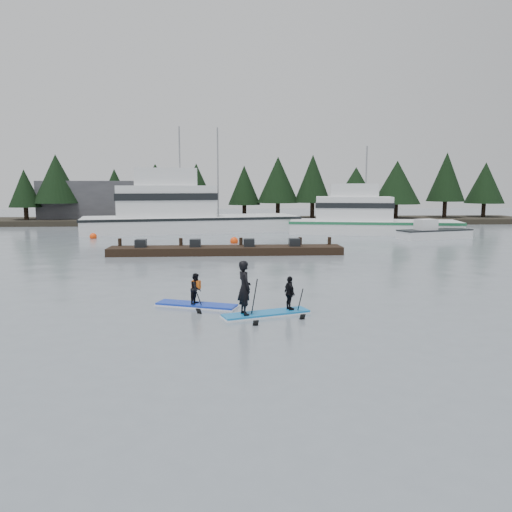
{
  "coord_description": "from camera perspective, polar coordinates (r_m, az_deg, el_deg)",
  "views": [
    {
      "loc": [
        -1.54,
        -17.64,
        4.45
      ],
      "look_at": [
        0.0,
        6.0,
        1.1
      ],
      "focal_mm": 35.0,
      "sensor_mm": 36.0,
      "label": 1
    }
  ],
  "objects": [
    {
      "name": "fishing_boat_large",
      "position": [
        49.11,
        -8.12,
        3.79
      ],
      "size": [
        21.19,
        9.5,
        11.24
      ],
      "rotation": [
        0.0,
        0.0,
        0.19
      ],
      "color": "white",
      "rests_on": "ground"
    },
    {
      "name": "ground",
      "position": [
        18.25,
        1.23,
        -6.06
      ],
      "size": [
        160.0,
        160.0,
        0.0
      ],
      "primitive_type": "plane",
      "color": "slate",
      "rests_on": "ground"
    },
    {
      "name": "floating_dock",
      "position": [
        32.66,
        -3.44,
        0.65
      ],
      "size": [
        15.17,
        2.06,
        0.51
      ],
      "primitive_type": "cube",
      "rotation": [
        0.0,
        0.0,
        -0.0
      ],
      "color": "black",
      "rests_on": "ground"
    },
    {
      "name": "buoy_c",
      "position": [
        47.1,
        14.36,
        2.37
      ],
      "size": [
        0.54,
        0.54,
        0.54
      ],
      "primitive_type": "sphere",
      "color": "#FF430C",
      "rests_on": "ground"
    },
    {
      "name": "skiff",
      "position": [
        45.09,
        19.75,
        2.39
      ],
      "size": [
        6.73,
        3.69,
        0.75
      ],
      "primitive_type": "cube",
      "rotation": [
        0.0,
        0.0,
        0.29
      ],
      "color": "white",
      "rests_on": "ground"
    },
    {
      "name": "paddleboard_solo",
      "position": [
        18.64,
        -6.83,
        -4.56
      ],
      "size": [
        3.09,
        1.75,
        1.76
      ],
      "rotation": [
        0.0,
        0.0,
        -0.36
      ],
      "color": "#1332B7",
      "rests_on": "ground"
    },
    {
      "name": "treeline",
      "position": [
        59.82,
        -2.25,
        3.77
      ],
      "size": [
        60.0,
        4.0,
        8.0
      ],
      "primitive_type": null,
      "color": "black",
      "rests_on": "ground"
    },
    {
      "name": "waterfront_building",
      "position": [
        62.91,
        -15.24,
        5.99
      ],
      "size": [
        18.0,
        6.0,
        5.0
      ],
      "primitive_type": "cube",
      "color": "#4C4C51",
      "rests_on": "ground"
    },
    {
      "name": "buoy_a",
      "position": [
        44.58,
        -18.1,
        1.92
      ],
      "size": [
        0.59,
        0.59,
        0.59
      ],
      "primitive_type": "sphere",
      "color": "#FF430C",
      "rests_on": "ground"
    },
    {
      "name": "far_shore",
      "position": [
        59.8,
        -2.25,
        4.06
      ],
      "size": [
        70.0,
        8.0,
        0.6
      ],
      "primitive_type": "cube",
      "color": "#2D281E",
      "rests_on": "ground"
    },
    {
      "name": "paddleboard_duo",
      "position": [
        17.13,
        0.53,
        -4.5
      ],
      "size": [
        3.15,
        1.71,
        2.45
      ],
      "rotation": [
        0.0,
        0.0,
        0.32
      ],
      "color": "#1370BB",
      "rests_on": "ground"
    },
    {
      "name": "fishing_boat_medium",
      "position": [
        48.18,
        12.69,
        3.33
      ],
      "size": [
        16.02,
        7.25,
        9.07
      ],
      "rotation": [
        0.0,
        0.0,
        -0.19
      ],
      "color": "white",
      "rests_on": "ground"
    },
    {
      "name": "buoy_b",
      "position": [
        38.9,
        -2.51,
        1.47
      ],
      "size": [
        0.62,
        0.62,
        0.62
      ],
      "primitive_type": "sphere",
      "color": "#FF430C",
      "rests_on": "ground"
    }
  ]
}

